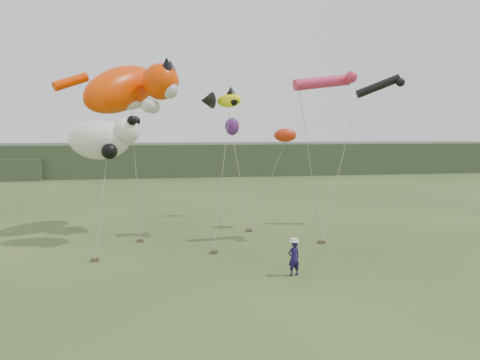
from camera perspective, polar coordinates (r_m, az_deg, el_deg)
name	(u,v)px	position (r m, az deg, el deg)	size (l,w,h in m)	color
ground	(261,276)	(19.00, 2.59, -11.60)	(120.00, 120.00, 0.00)	#385123
headland	(167,159)	(62.50, -8.85, 2.50)	(90.00, 13.00, 4.00)	#2D3D28
festival_attendant	(294,258)	(18.96, 6.58, -9.43)	(0.52, 0.34, 1.42)	#181143
sandbag_anchors	(208,244)	(23.76, -3.96, -7.77)	(11.31, 5.10, 0.16)	brown
cat_kite	(130,88)	(27.93, -13.29, 10.85)	(7.26, 6.11, 4.08)	#F13C00
fish_kite	(221,100)	(25.51, -2.33, 9.72)	(2.48, 1.63, 1.19)	#FCFD10
tube_kites	(352,83)	(26.89, 13.45, 11.41)	(7.74, 4.61, 1.44)	black
panda_kite	(104,139)	(24.73, -16.26, 4.87)	(3.56, 2.30, 2.21)	white
misc_kites	(259,131)	(29.21, 2.34, 6.00)	(3.66, 4.92, 1.51)	red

